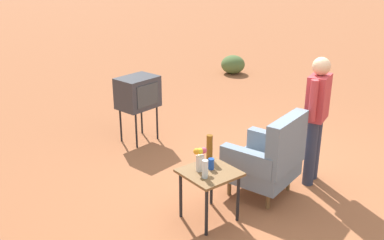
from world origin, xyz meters
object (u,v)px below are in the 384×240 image
at_px(side_table, 209,178).
at_px(bottle_short_clear, 205,169).
at_px(soda_can_blue, 211,164).
at_px(tv_on_stand, 138,93).
at_px(armchair, 268,158).
at_px(person_standing, 317,113).
at_px(flower_vase, 200,158).
at_px(bottle_tall_amber, 210,148).

height_order(side_table, bottle_short_clear, bottle_short_clear).
bearing_deg(soda_can_blue, tv_on_stand, -102.36).
xyz_separation_m(bottle_short_clear, soda_can_blue, (-0.18, -0.11, -0.04)).
bearing_deg(bottle_short_clear, armchair, -177.49).
xyz_separation_m(tv_on_stand, person_standing, (-1.05, 2.51, 0.16)).
bearing_deg(soda_can_blue, person_standing, 173.88).
bearing_deg(tv_on_stand, flower_vase, 74.64).
relative_size(side_table, person_standing, 0.36).
bearing_deg(flower_vase, person_standing, 172.74).
bearing_deg(bottle_tall_amber, flower_vase, 29.50).
bearing_deg(armchair, flower_vase, -6.79).
distance_m(bottle_short_clear, flower_vase, 0.18).
bearing_deg(side_table, bottle_tall_amber, -129.76).
distance_m(side_table, soda_can_blue, 0.16).
height_order(armchair, bottle_tall_amber, armchair).
bearing_deg(soda_can_blue, flower_vase, -21.60).
relative_size(tv_on_stand, bottle_short_clear, 5.15).
bearing_deg(bottle_tall_amber, soda_can_blue, 54.43).
distance_m(side_table, bottle_short_clear, 0.24).
relative_size(armchair, bottle_short_clear, 5.30).
relative_size(armchair, soda_can_blue, 8.69).
bearing_deg(bottle_short_clear, flower_vase, -111.12).
bearing_deg(armchair, bottle_tall_amber, -20.03).
distance_m(person_standing, bottle_tall_amber, 1.48).
relative_size(person_standing, bottle_short_clear, 8.20).
bearing_deg(tv_on_stand, bottle_tall_amber, 80.05).
bearing_deg(side_table, person_standing, 175.25).
xyz_separation_m(bottle_tall_amber, flower_vase, (0.25, 0.14, -0.00)).
bearing_deg(bottle_short_clear, side_table, -148.50).
xyz_separation_m(side_table, person_standing, (-1.61, 0.13, 0.43)).
bearing_deg(person_standing, bottle_short_clear, -1.81).
height_order(side_table, flower_vase, flower_vase).
bearing_deg(armchair, soda_can_blue, -4.60).
height_order(armchair, soda_can_blue, armchair).
relative_size(armchair, bottle_tall_amber, 3.53).
bearing_deg(person_standing, bottle_tall_amber, -14.07).
distance_m(armchair, bottle_short_clear, 1.04).
height_order(tv_on_stand, bottle_tall_amber, tv_on_stand).
distance_m(bottle_tall_amber, flower_vase, 0.29).
xyz_separation_m(person_standing, bottle_tall_amber, (1.42, -0.36, -0.20)).
height_order(tv_on_stand, bottle_short_clear, tv_on_stand).
bearing_deg(tv_on_stand, person_standing, 112.64).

